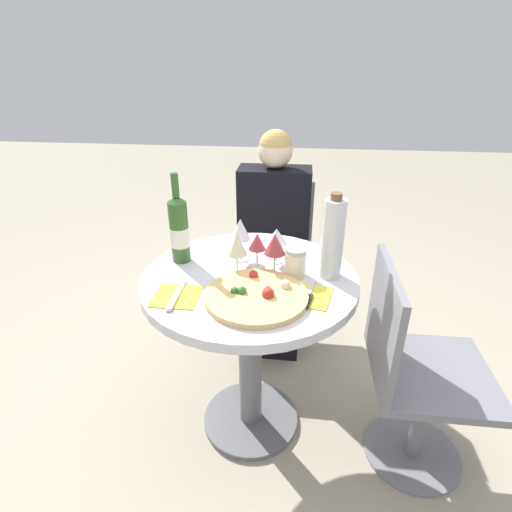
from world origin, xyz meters
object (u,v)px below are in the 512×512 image
Objects in this scene: chair_behind_diner at (274,260)px; pizza_large at (257,295)px; dining_table at (250,315)px; seated_diner at (272,257)px; wine_bottle at (179,229)px; tall_carafe at (333,239)px; chair_empty_side at (413,375)px.

chair_behind_diner is 0.99m from pizza_large.
dining_table is 0.79m from chair_behind_diner.
wine_bottle is at bearing 59.39° from seated_diner.
seated_diner is 0.76m from tall_carafe.
dining_table is 0.64m from seated_diner.
wine_bottle is at bearing 173.82° from tall_carafe.
tall_carafe is (-0.32, 0.13, 0.48)m from chair_empty_side.
seated_diner reaches higher than wine_bottle.
chair_behind_diner is at bearing -146.57° from chair_empty_side.
wine_bottle reaches higher than tall_carafe.
tall_carafe is (0.29, 0.03, 0.32)m from dining_table.
tall_carafe is (0.57, -0.06, 0.02)m from wine_bottle.
pizza_large is 0.34m from tall_carafe.
pizza_large is at bearing -37.17° from wine_bottle.
pizza_large is (0.04, -0.15, 0.19)m from dining_table.
seated_diner is 0.93m from chair_empty_side.
tall_carafe is at bearing 36.52° from pizza_large.
seated_diner reaches higher than tall_carafe.
pizza_large is at bearing -74.21° from dining_table.
tall_carafe is (0.25, 0.18, 0.14)m from pizza_large.
dining_table is 0.44m from tall_carafe.
tall_carafe is at bearing -111.18° from chair_empty_side.
wine_bottle is 0.57m from tall_carafe.
dining_table is 2.53× the size of tall_carafe.
wine_bottle is (-0.89, 0.19, 0.46)m from chair_empty_side.
seated_diner is at bearing -141.89° from chair_empty_side.
dining_table is at bearing 105.79° from pizza_large.
chair_empty_side is 1.02m from wine_bottle.
chair_behind_diner is at bearing -90.00° from seated_diner.
pizza_large is (0.00, -0.93, 0.34)m from chair_behind_diner.
pizza_large is at bearing -143.48° from tall_carafe.
tall_carafe is at bearing 6.38° from dining_table.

